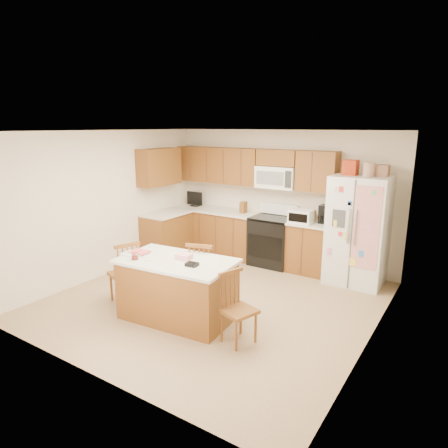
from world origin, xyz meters
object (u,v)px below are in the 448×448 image
Objects in this scene: windsor_chair_back at (203,275)px; stove at (272,240)px; windsor_chair_left at (125,274)px; island at (177,289)px; refrigerator at (358,229)px; windsor_chair_right at (237,310)px.

stove is at bearing 87.82° from windsor_chair_back.
windsor_chair_left is at bearing -111.78° from stove.
stove is at bearing 87.75° from island.
windsor_chair_left is at bearing -179.11° from island.
island is (-0.11, -2.69, -0.05)m from stove.
windsor_chair_left is (-2.65, -2.64, -0.47)m from refrigerator.
stove is 1.18× the size of windsor_chair_back.
windsor_chair_back is at bearing 87.47° from island.
refrigerator reaches higher than windsor_chair_back.
windsor_chair_back is 1.17m from windsor_chair_right.
refrigerator is 3.77m from windsor_chair_left.
refrigerator is (1.57, -0.06, 0.45)m from stove.
stove is at bearing 107.96° from windsor_chair_right.
island is 1.71× the size of windsor_chair_left.
refrigerator reaches higher than windsor_chair_right.
windsor_chair_left is 1.98m from windsor_chair_right.
stove reaches higher than windsor_chair_left.
island is (-1.68, -2.62, -0.50)m from refrigerator.
windsor_chair_back is at bearing 29.81° from windsor_chair_left.
windsor_chair_back is (-1.65, -2.07, -0.47)m from refrigerator.
windsor_chair_left is (-1.08, -2.70, -0.03)m from stove.
windsor_chair_back is 1.08× the size of windsor_chair_right.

